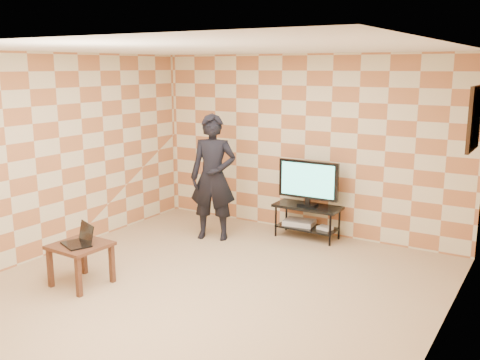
% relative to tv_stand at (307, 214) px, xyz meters
% --- Properties ---
extents(floor, '(5.00, 5.00, 0.00)m').
position_rel_tv_stand_xyz_m(floor, '(-0.21, -2.18, -0.37)').
color(floor, tan).
rests_on(floor, ground).
extents(wall_back, '(5.00, 0.02, 2.70)m').
position_rel_tv_stand_xyz_m(wall_back, '(-0.21, 0.32, 0.98)').
color(wall_back, beige).
rests_on(wall_back, ground).
extents(wall_front, '(5.00, 0.02, 2.70)m').
position_rel_tv_stand_xyz_m(wall_front, '(-0.21, -4.68, 0.98)').
color(wall_front, beige).
rests_on(wall_front, ground).
extents(wall_left, '(0.02, 5.00, 2.70)m').
position_rel_tv_stand_xyz_m(wall_left, '(-2.71, -2.18, 0.98)').
color(wall_left, beige).
rests_on(wall_left, ground).
extents(wall_right, '(0.02, 5.00, 2.70)m').
position_rel_tv_stand_xyz_m(wall_right, '(2.29, -2.18, 0.98)').
color(wall_right, beige).
rests_on(wall_right, ground).
extents(ceiling, '(5.00, 5.00, 0.02)m').
position_rel_tv_stand_xyz_m(ceiling, '(-0.21, -2.18, 2.33)').
color(ceiling, white).
rests_on(ceiling, wall_back).
extents(wall_art, '(0.04, 0.72, 0.72)m').
position_rel_tv_stand_xyz_m(wall_art, '(2.26, -0.63, 1.58)').
color(wall_art, black).
rests_on(wall_art, wall_right).
extents(tv_stand, '(0.99, 0.44, 0.50)m').
position_rel_tv_stand_xyz_m(tv_stand, '(0.00, 0.00, 0.00)').
color(tv_stand, black).
rests_on(tv_stand, floor).
extents(tv, '(0.92, 0.18, 0.67)m').
position_rel_tv_stand_xyz_m(tv, '(-0.00, -0.00, 0.51)').
color(tv, black).
rests_on(tv, tv_stand).
extents(dvd_player, '(0.48, 0.37, 0.07)m').
position_rel_tv_stand_xyz_m(dvd_player, '(-0.14, 0.03, -0.16)').
color(dvd_player, '#B6B7B9').
rests_on(dvd_player, tv_stand).
extents(game_console, '(0.23, 0.19, 0.05)m').
position_rel_tv_stand_xyz_m(game_console, '(0.28, 0.01, -0.17)').
color(game_console, silver).
rests_on(game_console, tv_stand).
extents(side_table, '(0.61, 0.61, 0.50)m').
position_rel_tv_stand_xyz_m(side_table, '(-1.54, -2.98, 0.05)').
color(side_table, '#3D2213').
rests_on(side_table, floor).
extents(laptop, '(0.44, 0.40, 0.24)m').
position_rel_tv_stand_xyz_m(laptop, '(-1.52, -2.99, 0.19)').
color(laptop, black).
rests_on(laptop, side_table).
extents(person, '(0.79, 0.66, 1.85)m').
position_rel_tv_stand_xyz_m(person, '(-1.19, -0.73, 0.56)').
color(person, black).
rests_on(person, floor).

